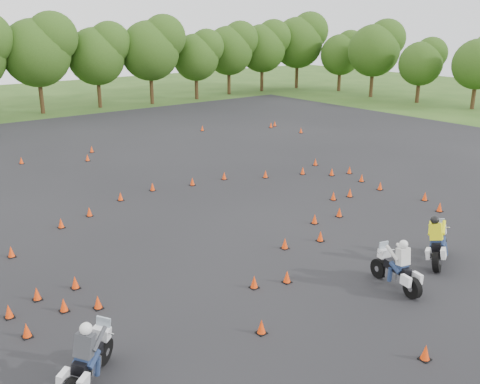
{
  "coord_description": "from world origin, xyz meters",
  "views": [
    {
      "loc": [
        -15.29,
        -15.45,
        9.16
      ],
      "look_at": [
        0.0,
        4.0,
        1.2
      ],
      "focal_mm": 40.0,
      "sensor_mm": 36.0,
      "label": 1
    }
  ],
  "objects": [
    {
      "name": "treeline",
      "position": [
        2.55,
        35.12,
        4.68
      ],
      "size": [
        86.82,
        32.41,
        10.82
      ],
      "color": "#284614",
      "rests_on": "ground"
    },
    {
      "name": "rider_grey",
      "position": [
        -11.1,
        -3.6,
        1.0
      ],
      "size": [
        2.48,
        2.25,
        1.99
      ],
      "primitive_type": null,
      "rotation": [
        0.0,
        0.0,
        0.69
      ],
      "color": "#383A3F",
      "rests_on": "ground"
    },
    {
      "name": "rider_yellow",
      "position": [
        2.88,
        -5.21,
        1.01
      ],
      "size": [
        2.69,
        1.82,
        2.0
      ],
      "primitive_type": null,
      "rotation": [
        0.0,
        0.0,
        0.44
      ],
      "color": "yellow",
      "rests_on": "ground"
    },
    {
      "name": "ground",
      "position": [
        0.0,
        0.0,
        0.0
      ],
      "size": [
        140.0,
        140.0,
        0.0
      ],
      "primitive_type": "plane",
      "color": "#2D5119",
      "rests_on": "ground"
    },
    {
      "name": "traffic_cones",
      "position": [
        -0.08,
        5.55,
        0.23
      ],
      "size": [
        36.61,
        32.98,
        0.45
      ],
      "color": "#F63E0A",
      "rests_on": "asphalt_pad"
    },
    {
      "name": "asphalt_pad",
      "position": [
        0.0,
        6.0,
        0.01
      ],
      "size": [
        62.0,
        62.0,
        0.0
      ],
      "primitive_type": "plane",
      "color": "black",
      "rests_on": "ground"
    },
    {
      "name": "rider_white",
      "position": [
        -0.26,
        -5.32,
        0.96
      ],
      "size": [
        1.24,
        2.57,
        1.9
      ],
      "primitive_type": null,
      "rotation": [
        0.0,
        0.0,
        1.36
      ],
      "color": "beige",
      "rests_on": "ground"
    }
  ]
}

